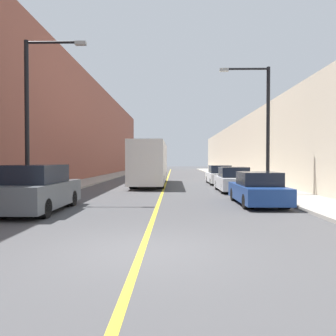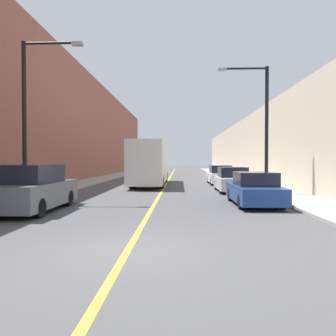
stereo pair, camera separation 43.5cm
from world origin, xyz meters
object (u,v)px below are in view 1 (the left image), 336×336
bus (150,163)px  parked_suv_left (38,190)px  street_lamp_left (33,109)px  car_right_far (219,176)px  car_right_near (258,190)px  car_right_mid (233,181)px  street_lamp_right (263,120)px

bus → parked_suv_left: size_ratio=2.32×
street_lamp_left → car_right_far: bearing=50.4°
bus → street_lamp_left: street_lamp_left is taller
car_right_near → car_right_mid: car_right_mid is taller
parked_suv_left → car_right_mid: (8.95, 8.16, -0.14)m
car_right_near → street_lamp_right: bearing=72.0°
bus → parked_suv_left: 14.23m
car_right_mid → street_lamp_left: bearing=-150.6°
bus → car_right_far: bearing=10.1°
car_right_mid → street_lamp_right: bearing=-56.3°
parked_suv_left → street_lamp_right: street_lamp_right is taller
car_right_near → car_right_far: bearing=89.8°
bus → car_right_near: size_ratio=2.48×
street_lamp_left → street_lamp_right: bearing=18.0°
car_right_far → street_lamp_right: 9.43m
car_right_near → car_right_far: 12.68m
parked_suv_left → car_right_far: 17.34m
car_right_mid → street_lamp_right: street_lamp_right is taller
parked_suv_left → car_right_far: parked_suv_left is taller
street_lamp_right → car_right_far: bearing=98.3°
car_right_far → car_right_mid: bearing=-90.6°
car_right_mid → car_right_far: car_right_far is taller
car_right_far → street_lamp_right: street_lamp_right is taller
bus → car_right_near: bearing=-64.2°
parked_suv_left → car_right_mid: 12.11m
street_lamp_right → parked_suv_left: bearing=-149.0°
car_right_near → car_right_far: size_ratio=0.93×
street_lamp_left → bus: bearing=68.1°
parked_suv_left → street_lamp_right: size_ratio=0.67×
parked_suv_left → street_lamp_right: (10.27, 6.17, 3.40)m
bus → street_lamp_left: 12.52m
car_right_near → parked_suv_left: bearing=-166.6°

